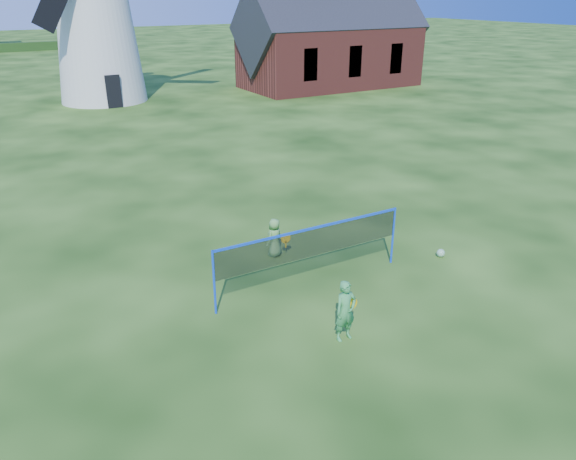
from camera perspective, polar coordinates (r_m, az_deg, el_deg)
The scene contains 7 objects.
ground at distance 12.95m, azimuth 0.34°, elevation -7.04°, with size 220.00×220.00×0.00m, color black.
windmill at distance 38.23m, azimuth -19.54°, elevation 20.91°, with size 12.06×5.39×16.42m.
chapel at distance 42.72m, azimuth 4.43°, elevation 18.84°, with size 13.25×6.43×11.21m.
badminton_net at distance 12.94m, azimuth 2.47°, elevation -1.38°, with size 5.05×0.05×1.55m.
player_girl at distance 11.27m, azimuth 6.00°, elevation -8.35°, with size 0.66×0.35×1.32m.
player_boy at distance 14.71m, azimuth -1.39°, elevation -0.79°, with size 0.66×0.51×1.06m.
play_ball at distance 15.37m, azimuth 15.57°, elevation -2.32°, with size 0.22×0.22×0.22m, color green.
Camera 1 is at (-5.65, -9.61, 6.58)m, focal length 34.26 mm.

